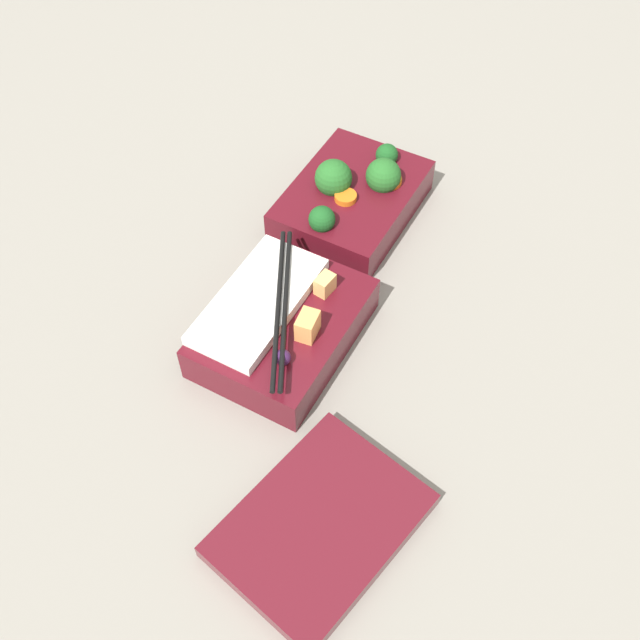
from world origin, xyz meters
name	(u,v)px	position (x,y,z in m)	size (l,w,h in m)	color
ground_plane	(329,262)	(0.00, 0.00, 0.00)	(3.00, 3.00, 0.00)	gray
bento_tray_vegetable	(352,198)	(-0.08, -0.01, 0.03)	(0.18, 0.13, 0.08)	#510F19
bento_tray_rice	(281,324)	(0.12, 0.01, 0.03)	(0.18, 0.13, 0.07)	#510F19
bento_lid	(320,525)	(0.28, 0.14, 0.01)	(0.17, 0.13, 0.02)	#510F19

